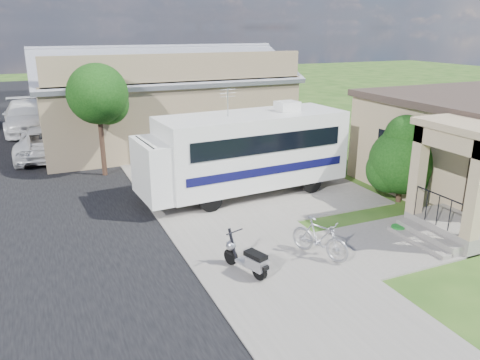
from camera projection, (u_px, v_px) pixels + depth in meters
name	position (u px, v px, depth m)	size (l,w,h in m)	color
ground	(292.00, 247.00, 13.13)	(120.00, 120.00, 0.00)	#1C3F11
street_slab	(8.00, 179.00, 18.96)	(9.00, 80.00, 0.02)	black
sidewalk_slab	(164.00, 161.00, 21.44)	(4.00, 80.00, 0.06)	slate
driveway_slab	(267.00, 190.00, 17.61)	(7.00, 6.00, 0.05)	slate
walk_slab	(401.00, 242.00, 13.40)	(4.00, 3.00, 0.05)	slate
warehouse	(161.00, 105.00, 24.67)	(12.50, 8.40, 5.04)	#877154
street_tree_a	(100.00, 97.00, 18.59)	(2.44, 2.40, 4.58)	black
street_tree_b	(76.00, 72.00, 27.24)	(2.44, 2.40, 4.73)	black
street_tree_c	(65.00, 66.00, 35.16)	(2.44, 2.40, 4.42)	black
motorhome	(245.00, 150.00, 16.80)	(7.71, 2.88, 3.88)	silver
shrub	(403.00, 158.00, 16.17)	(2.52, 2.41, 3.09)	black
scooter	(248.00, 259.00, 11.50)	(0.75, 1.47, 0.99)	black
bicycle	(320.00, 240.00, 12.35)	(0.49, 1.74, 1.05)	#9E9DA5
pickup_truck	(46.00, 141.00, 22.12)	(2.46, 5.34, 1.48)	silver
van	(26.00, 117.00, 27.50)	(2.47, 6.07, 1.76)	silver
garden_hose	(398.00, 230.00, 14.03)	(0.40, 0.40, 0.18)	#14671D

